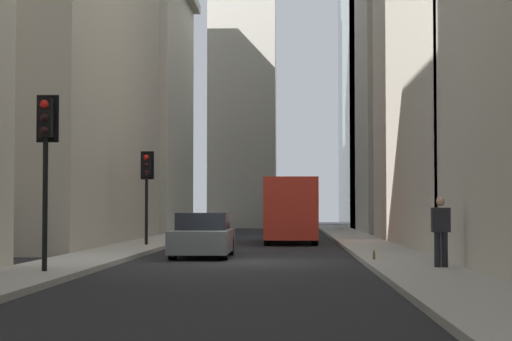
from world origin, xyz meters
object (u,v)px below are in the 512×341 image
(hatchback_grey, at_px, (203,236))
(traffic_light_midblock, at_px, (147,176))
(delivery_truck, at_px, (291,210))
(pedestrian, at_px, (441,229))
(traffic_light_foreground, at_px, (46,141))
(discarded_bottle, at_px, (374,256))

(hatchback_grey, relative_size, traffic_light_midblock, 1.18)
(delivery_truck, height_order, pedestrian, delivery_truck)
(hatchback_grey, distance_m, traffic_light_foreground, 8.91)
(hatchback_grey, height_order, discarded_bottle, hatchback_grey)
(delivery_truck, distance_m, pedestrian, 17.83)
(delivery_truck, relative_size, traffic_light_midblock, 1.77)
(delivery_truck, relative_size, hatchback_grey, 1.50)
(hatchback_grey, distance_m, pedestrian, 9.08)
(delivery_truck, xyz_separation_m, pedestrian, (-17.45, -3.64, -0.39))
(delivery_truck, distance_m, traffic_light_midblock, 7.53)
(delivery_truck, bearing_deg, traffic_light_midblock, 130.58)
(traffic_light_midblock, bearing_deg, hatchback_grey, -155.62)
(pedestrian, relative_size, discarded_bottle, 6.31)
(delivery_truck, height_order, traffic_light_foreground, traffic_light_foreground)
(traffic_light_foreground, distance_m, discarded_bottle, 9.70)
(delivery_truck, relative_size, traffic_light_foreground, 1.59)
(delivery_truck, xyz_separation_m, traffic_light_foreground, (-19.15, 5.63, 1.66))
(traffic_light_midblock, bearing_deg, discarded_bottle, -140.28)
(hatchback_grey, xyz_separation_m, pedestrian, (-6.39, -6.44, 0.40))
(traffic_light_foreground, xyz_separation_m, discarded_bottle, (4.78, -7.93, -2.87))
(discarded_bottle, bearing_deg, traffic_light_midblock, 39.72)
(hatchback_grey, bearing_deg, pedestrian, -134.76)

